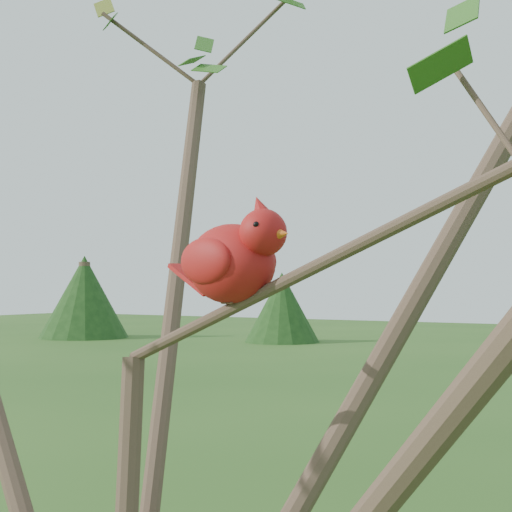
{
  "coord_description": "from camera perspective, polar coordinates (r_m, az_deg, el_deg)",
  "views": [
    {
      "loc": [
        0.74,
        -0.85,
        2.07
      ],
      "look_at": [
        0.19,
        0.07,
        2.1
      ],
      "focal_mm": 55.0,
      "sensor_mm": 36.0,
      "label": 1
    }
  ],
  "objects": [
    {
      "name": "cardinal",
      "position": [
        1.11,
        -1.53,
        -0.25
      ],
      "size": [
        0.24,
        0.14,
        0.17
      ],
      "rotation": [
        0.0,
        0.0,
        -0.25
      ],
      "color": "red",
      "rests_on": "ground"
    },
    {
      "name": "crabapple_tree",
      "position": [
        1.1,
        -9.99,
        0.93
      ],
      "size": [
        2.35,
        2.05,
        2.95
      ],
      "color": "#453025",
      "rests_on": "ground"
    }
  ]
}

